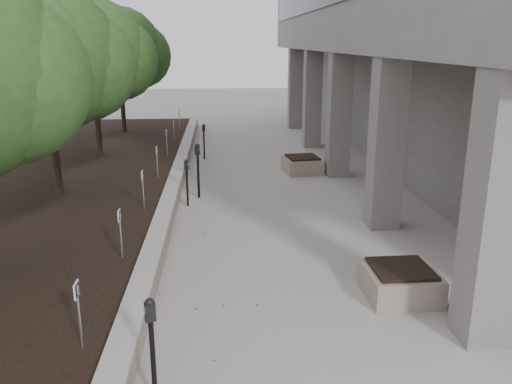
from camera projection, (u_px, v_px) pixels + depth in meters
name	position (u px, v px, depth m)	size (l,w,h in m)	color
retaining_wall	(175.00, 187.00, 15.14)	(0.39, 26.00, 0.50)	gray
planting_bed	(46.00, 191.00, 14.92)	(7.00, 26.00, 0.40)	black
crabapple_tree_3	(49.00, 91.00, 13.19)	(4.60, 4.00, 5.44)	#274D1D
crabapple_tree_4	(94.00, 78.00, 17.98)	(4.60, 4.00, 5.44)	#274D1D
crabapple_tree_5	(120.00, 70.00, 22.77)	(4.60, 4.00, 5.44)	#274D1D
parking_sign_2	(79.00, 316.00, 6.79)	(0.04, 0.22, 0.96)	black
parking_sign_3	(121.00, 234.00, 9.67)	(0.04, 0.22, 0.96)	black
parking_sign_4	(143.00, 190.00, 12.54)	(0.04, 0.22, 0.96)	black
parking_sign_5	(157.00, 162.00, 15.41)	(0.04, 0.22, 0.96)	black
parking_sign_6	(167.00, 143.00, 18.29)	(0.04, 0.22, 0.96)	black
parking_sign_7	(174.00, 129.00, 21.16)	(0.04, 0.22, 0.96)	black
parking_sign_8	(179.00, 119.00, 24.04)	(0.04, 0.22, 0.96)	black
parking_meter_2	(153.00, 351.00, 6.29)	(0.14, 0.10, 1.43)	black
parking_meter_3	(187.00, 183.00, 14.05)	(0.13, 0.09, 1.30)	black
parking_meter_4	(198.00, 171.00, 14.75)	(0.16, 0.11, 1.58)	black
parking_meter_5	(204.00, 142.00, 19.67)	(0.13, 0.10, 1.36)	black
planter_front	(400.00, 282.00, 9.10)	(1.19, 1.19, 0.56)	gray
planter_back	(302.00, 164.00, 17.77)	(1.21, 1.21, 0.56)	gray
berry_scatter	(239.00, 244.00, 11.49)	(3.30, 14.10, 0.02)	maroon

